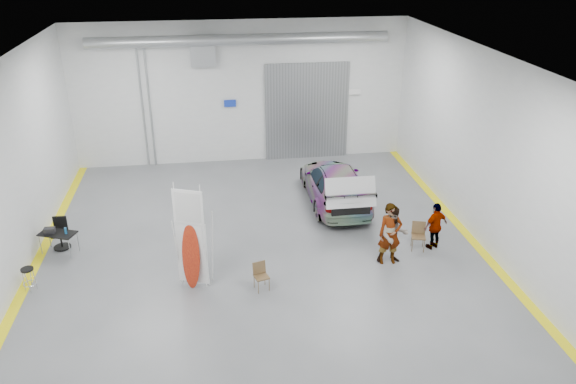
{
  "coord_description": "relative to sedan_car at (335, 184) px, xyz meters",
  "views": [
    {
      "loc": [
        -1.37,
        -15.18,
        9.09
      ],
      "look_at": [
        0.98,
        1.11,
        1.5
      ],
      "focal_mm": 35.0,
      "sensor_mm": 36.0,
      "label": 1
    }
  ],
  "objects": [
    {
      "name": "person_c",
      "position": [
        2.37,
        -3.77,
        0.06
      ],
      "size": [
        0.98,
        0.69,
        1.56
      ],
      "primitive_type": "imported",
      "rotation": [
        0.0,
        0.0,
        3.53
      ],
      "color": "#A66E37",
      "rests_on": "ground"
    },
    {
      "name": "person_b",
      "position": [
        0.79,
        -4.37,
        0.2
      ],
      "size": [
        0.95,
        0.76,
        1.84
      ],
      "primitive_type": "imported",
      "rotation": [
        0.0,
        0.0,
        -0.08
      ],
      "color": "teal",
      "rests_on": "ground"
    },
    {
      "name": "trunk_lid",
      "position": [
        0.0,
        -2.24,
        0.74
      ],
      "size": [
        1.68,
        1.02,
        0.04
      ],
      "primitive_type": "cube",
      "color": "silver",
      "rests_on": "sedan_car"
    },
    {
      "name": "shop_stool",
      "position": [
        -9.66,
        -4.4,
        -0.37
      ],
      "size": [
        0.36,
        0.36,
        0.71
      ],
      "rotation": [
        0.0,
        0.0,
        0.3
      ],
      "color": "black",
      "rests_on": "ground"
    },
    {
      "name": "room_shell",
      "position": [
        -2.8,
        -1.03,
        3.36
      ],
      "size": [
        14.02,
        16.18,
        6.01
      ],
      "color": "silver",
      "rests_on": "ground"
    },
    {
      "name": "person_a",
      "position": [
        0.68,
        -4.39,
        0.25
      ],
      "size": [
        0.72,
        0.49,
        1.95
      ],
      "primitive_type": "imported",
      "rotation": [
        0.0,
        0.0,
        -0.03
      ],
      "color": "#8A5F4B",
      "rests_on": "ground"
    },
    {
      "name": "work_table",
      "position": [
        -9.35,
        -2.38,
        -0.02
      ],
      "size": [
        1.24,
        0.93,
        0.91
      ],
      "rotation": [
        0.0,
        0.0,
        -0.38
      ],
      "color": "gray",
      "rests_on": "ground"
    },
    {
      "name": "folding_chair_near",
      "position": [
        -3.26,
        -5.26,
        -0.47
      ],
      "size": [
        0.46,
        0.49,
        0.8
      ],
      "rotation": [
        0.0,
        0.0,
        0.28
      ],
      "color": "brown",
      "rests_on": "ground"
    },
    {
      "name": "surfboard_display",
      "position": [
        -5.05,
        -4.85,
        0.56
      ],
      "size": [
        0.84,
        0.48,
        3.16
      ],
      "rotation": [
        0.0,
        0.0,
        -0.38
      ],
      "color": "white",
      "rests_on": "ground"
    },
    {
      "name": "sedan_car",
      "position": [
        0.0,
        0.0,
        0.0
      ],
      "size": [
        2.04,
        4.98,
        1.44
      ],
      "primitive_type": "imported",
      "rotation": [
        0.0,
        0.0,
        3.14
      ],
      "color": "white",
      "rests_on": "ground"
    },
    {
      "name": "folding_chair_far",
      "position": [
        1.84,
        -3.77,
        -0.44
      ],
      "size": [
        0.52,
        0.54,
        0.89
      ],
      "rotation": [
        0.0,
        0.0,
        -0.28
      ],
      "color": "brown",
      "rests_on": "ground"
    },
    {
      "name": "ground",
      "position": [
        -3.04,
        -3.24,
        -0.72
      ],
      "size": [
        16.0,
        16.0,
        0.0
      ],
      "primitive_type": "plane",
      "color": "#5C5F63",
      "rests_on": "ground"
    },
    {
      "name": "office_chair",
      "position": [
        -9.31,
        -2.04,
        -0.28
      ],
      "size": [
        0.54,
        0.54,
        1.0
      ],
      "rotation": [
        0.0,
        0.0,
        -0.05
      ],
      "color": "black",
      "rests_on": "ground"
    }
  ]
}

